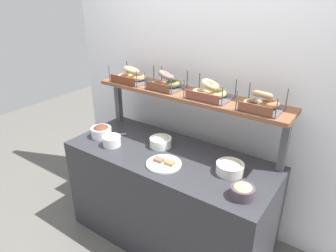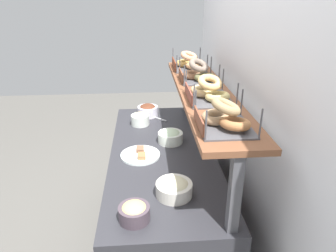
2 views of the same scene
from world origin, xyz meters
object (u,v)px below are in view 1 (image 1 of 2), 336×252
Objects in this scene: bowl_egg_salad at (112,140)px; bowl_potato_salad at (230,167)px; serving_plate_white at (164,164)px; bagel_basket_poppy at (166,82)px; serving_spoon_near_plate at (112,135)px; bagel_basket_sesame at (131,76)px; bowl_hummus at (243,191)px; bowl_scallion_spread at (161,141)px; bowl_chocolate_spread at (101,131)px; bagel_basket_plain at (209,92)px; bagel_basket_everything at (261,103)px.

bowl_potato_salad is at bearing 10.75° from bowl_egg_salad.
serving_plate_white is 0.68m from bagel_basket_poppy.
bowl_potato_salad is at bearing 2.80° from serving_spoon_near_plate.
bagel_basket_poppy is (-0.27, 0.41, 0.47)m from serving_plate_white.
serving_plate_white is at bearing -32.12° from bagel_basket_sesame.
bowl_egg_salad is 0.53m from serving_plate_white.
bagel_basket_sesame is (-1.26, 0.43, 0.43)m from bowl_hummus.
bowl_scallion_spread is (-0.63, 0.03, 0.00)m from bowl_potato_salad.
bagel_basket_poppy is at bearing 38.56° from bowl_chocolate_spread.
bowl_scallion_spread is at bearing -66.37° from bagel_basket_poppy.
bowl_chocolate_spread reaches higher than bowl_hummus.
bowl_scallion_spread is 0.55m from bowl_chocolate_spread.
bowl_scallion_spread is 1.02× the size of bowl_chocolate_spread.
bowl_hummus is at bearing -3.85° from bowl_chocolate_spread.
serving_spoon_near_plate is 0.50× the size of bagel_basket_poppy.
serving_plate_white is 0.81× the size of bagel_basket_sesame.
bowl_hummus is 0.47× the size of bagel_basket_sesame.
bagel_basket_poppy reaches higher than bagel_basket_sesame.
serving_plate_white is at bearing 177.53° from bowl_hummus.
bagel_basket_everything reaches higher than bagel_basket_plain.
bowl_scallion_spread is 0.64× the size of bagel_basket_everything.
bowl_hummus is 0.47× the size of bagel_basket_plain.
serving_spoon_near_plate is (-0.13, 0.13, -0.04)m from bowl_egg_salad.
bagel_basket_sesame is 0.77m from bagel_basket_plain.
bagel_basket_plain reaches higher than bowl_chocolate_spread.
bowl_chocolate_spread is 0.54× the size of bagel_basket_plain.
bagel_basket_poppy is at bearing 113.63° from bowl_scallion_spread.
bowl_potato_salad is 1.12× the size of bowl_chocolate_spread.
serving_plate_white is 0.66m from serving_spoon_near_plate.
bagel_basket_everything is at bearing 12.95° from serving_spoon_near_plate.
bagel_basket_sesame is (-0.64, 0.40, 0.47)m from serving_plate_white.
serving_plate_white is at bearing -157.63° from bowl_potato_salad.
bowl_potato_salad is 1.16m from bowl_chocolate_spread.
bagel_basket_poppy is 0.86× the size of bagel_basket_plain.
bowl_egg_salad is at bearing -147.87° from bagel_basket_plain.
bowl_potato_salad is 0.71× the size of bagel_basket_poppy.
bowl_scallion_spread is at bearing 176.84° from bowl_potato_salad.
bagel_basket_everything reaches higher than serving_spoon_near_plate.
serving_spoon_near_plate is (-0.46, -0.09, -0.04)m from bowl_scallion_spread.
bagel_basket_plain is at bearing 22.31° from bowl_chocolate_spread.
bowl_egg_salad is 0.46× the size of bagel_basket_sesame.
bowl_hummus is 1.14m from bowl_egg_salad.
bagel_basket_everything is (0.80, -0.01, -0.00)m from bagel_basket_poppy.
serving_plate_white is at bearing -56.42° from bagel_basket_poppy.
bagel_basket_sesame is 1.17m from bagel_basket_everything.
bagel_basket_sesame is at bearing 77.23° from bowl_chocolate_spread.
bagel_basket_everything reaches higher than serving_plate_white.
bagel_basket_poppy reaches higher than serving_plate_white.
serving_plate_white is at bearing -48.96° from bowl_scallion_spread.
bagel_basket_plain is (0.77, 0.01, 0.00)m from bagel_basket_sesame.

